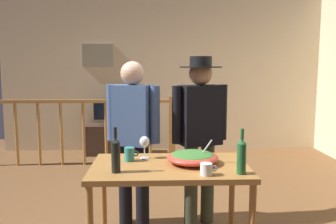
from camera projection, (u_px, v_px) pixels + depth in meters
ground_plane at (171, 224)px, 3.54m from camera, size 8.25×8.25×0.00m
back_wall at (163, 72)px, 6.50m from camera, size 5.77×0.10×2.85m
framed_picture at (98, 55)px, 6.35m from camera, size 0.55×0.03×0.40m
stair_railing at (109, 124)px, 5.55m from camera, size 2.84×0.10×1.08m
tv_console at (112, 139)px, 6.27m from camera, size 0.90×0.40×0.52m
flat_screen_tv at (111, 110)px, 6.17m from camera, size 0.60×0.12×0.44m
serving_table at (170, 177)px, 2.75m from camera, size 1.19×0.73×0.80m
salad_bowl at (192, 157)px, 2.77m from camera, size 0.40×0.40×0.20m
wine_glass at (145, 143)px, 2.91m from camera, size 0.08×0.08×0.18m
wine_bottle_dark at (116, 154)px, 2.53m from camera, size 0.06×0.06×0.33m
wine_bottle_green at (242, 156)px, 2.50m from camera, size 0.07×0.07×0.32m
mug_white at (207, 169)px, 2.48m from camera, size 0.12×0.08×0.09m
mug_teal at (130, 154)px, 2.84m from camera, size 0.11×0.08×0.11m
person_standing_left at (133, 131)px, 3.41m from camera, size 0.51×0.33×1.59m
person_standing_right at (200, 126)px, 3.43m from camera, size 0.55×0.40×1.64m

